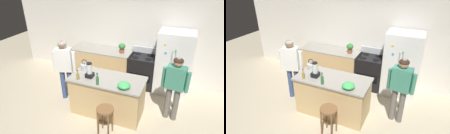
{
  "view_description": "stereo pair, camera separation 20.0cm",
  "coord_description": "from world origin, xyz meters",
  "views": [
    {
      "loc": [
        1.49,
        -3.51,
        3.17
      ],
      "look_at": [
        0.0,
        0.3,
        1.1
      ],
      "focal_mm": 31.05,
      "sensor_mm": 36.0,
      "label": 1
    },
    {
      "loc": [
        1.68,
        -3.43,
        3.17
      ],
      "look_at": [
        0.0,
        0.3,
        1.1
      ],
      "focal_mm": 31.05,
      "sensor_mm": 36.0,
      "label": 2
    }
  ],
  "objects": [
    {
      "name": "ground_plane",
      "position": [
        0.0,
        0.0,
        0.0
      ],
      "size": [
        14.0,
        14.0,
        0.0
      ],
      "primitive_type": "plane",
      "color": "beige"
    },
    {
      "name": "back_wall",
      "position": [
        0.0,
        1.95,
        1.35
      ],
      "size": [
        8.0,
        0.1,
        2.7
      ],
      "primitive_type": "cube",
      "color": "silver",
      "rests_on": "ground_plane"
    },
    {
      "name": "kitchen_island",
      "position": [
        0.0,
        0.0,
        0.48
      ],
      "size": [
        1.72,
        0.82,
        0.95
      ],
      "color": "tan",
      "rests_on": "ground_plane"
    },
    {
      "name": "back_counter_run",
      "position": [
        -0.8,
        1.55,
        0.47
      ],
      "size": [
        2.0,
        0.64,
        0.95
      ],
      "color": "tan",
      "rests_on": "ground_plane"
    },
    {
      "name": "refrigerator",
      "position": [
        1.32,
        1.5,
        0.89
      ],
      "size": [
        0.9,
        0.73,
        1.78
      ],
      "color": "silver",
      "rests_on": "ground_plane"
    },
    {
      "name": "stove_range",
      "position": [
        0.47,
        1.52,
        0.49
      ],
      "size": [
        0.76,
        0.65,
        1.13
      ],
      "color": "black",
      "rests_on": "ground_plane"
    },
    {
      "name": "person_by_island_left",
      "position": [
        -1.24,
        0.16,
        0.99
      ],
      "size": [
        0.59,
        0.33,
        1.64
      ],
      "color": "#384C7A",
      "rests_on": "ground_plane"
    },
    {
      "name": "person_by_sink_right",
      "position": [
        1.45,
        0.33,
        0.95
      ],
      "size": [
        0.6,
        0.27,
        1.56
      ],
      "color": "#66605B",
      "rests_on": "ground_plane"
    },
    {
      "name": "bar_stool",
      "position": [
        0.23,
        -0.68,
        0.52
      ],
      "size": [
        0.36,
        0.36,
        0.67
      ],
      "color": "brown",
      "rests_on": "ground_plane"
    },
    {
      "name": "potted_plant",
      "position": [
        -0.18,
        1.55,
        1.12
      ],
      "size": [
        0.2,
        0.2,
        0.3
      ],
      "color": "brown",
      "rests_on": "back_counter_run"
    },
    {
      "name": "blender_appliance",
      "position": [
        -0.4,
        -0.09,
        1.1
      ],
      "size": [
        0.17,
        0.17,
        0.36
      ],
      "color": "black",
      "rests_on": "kitchen_island"
    },
    {
      "name": "bottle_olive_oil",
      "position": [
        -0.1,
        -0.31,
        1.05
      ],
      "size": [
        0.07,
        0.07,
        0.28
      ],
      "color": "#2D6638",
      "rests_on": "kitchen_island"
    },
    {
      "name": "bottle_vinegar",
      "position": [
        -0.6,
        -0.28,
        1.03
      ],
      "size": [
        0.06,
        0.06,
        0.24
      ],
      "color": "olive",
      "rests_on": "kitchen_island"
    },
    {
      "name": "mixing_bowl",
      "position": [
        0.48,
        -0.24,
        1.01
      ],
      "size": [
        0.28,
        0.28,
        0.12
      ],
      "primitive_type": "ellipsoid",
      "color": "#3FB259",
      "rests_on": "kitchen_island"
    },
    {
      "name": "tea_kettle",
      "position": [
        -0.68,
        0.21,
        1.03
      ],
      "size": [
        0.28,
        0.2,
        0.27
      ],
      "color": "#B7BABF",
      "rests_on": "kitchen_island"
    }
  ]
}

